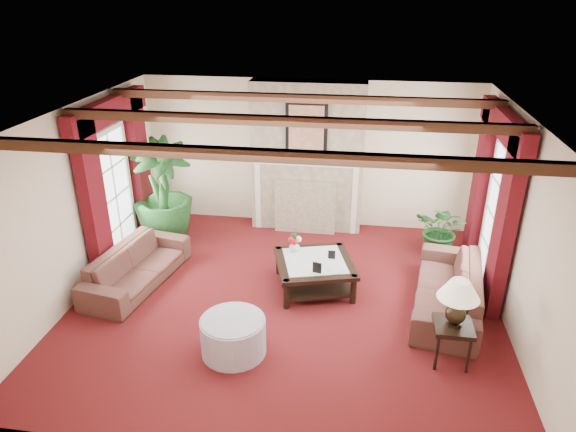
% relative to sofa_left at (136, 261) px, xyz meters
% --- Properties ---
extents(floor, '(6.00, 6.00, 0.00)m').
position_rel_sofa_left_xyz_m(floor, '(2.31, -0.15, -0.39)').
color(floor, '#4D0D11').
rests_on(floor, ground).
extents(ceiling, '(6.00, 6.00, 0.00)m').
position_rel_sofa_left_xyz_m(ceiling, '(2.31, -0.15, 2.31)').
color(ceiling, white).
rests_on(ceiling, floor).
extents(back_wall, '(6.00, 0.02, 2.70)m').
position_rel_sofa_left_xyz_m(back_wall, '(2.31, 2.60, 0.96)').
color(back_wall, beige).
rests_on(back_wall, ground).
extents(left_wall, '(0.02, 5.50, 2.70)m').
position_rel_sofa_left_xyz_m(left_wall, '(-0.69, -0.15, 0.96)').
color(left_wall, beige).
rests_on(left_wall, ground).
extents(right_wall, '(0.02, 5.50, 2.70)m').
position_rel_sofa_left_xyz_m(right_wall, '(5.31, -0.15, 0.96)').
color(right_wall, beige).
rests_on(right_wall, ground).
extents(ceiling_beams, '(6.00, 3.00, 0.12)m').
position_rel_sofa_left_xyz_m(ceiling_beams, '(2.31, -0.15, 2.25)').
color(ceiling_beams, '#351D11').
rests_on(ceiling_beams, ceiling).
extents(fireplace, '(2.00, 0.52, 2.70)m').
position_rel_sofa_left_xyz_m(fireplace, '(2.31, 2.40, 2.31)').
color(fireplace, tan).
rests_on(fireplace, ground).
extents(french_door_left, '(0.10, 1.10, 2.16)m').
position_rel_sofa_left_xyz_m(french_door_left, '(-0.66, 0.85, 1.74)').
color(french_door_left, white).
rests_on(french_door_left, ground).
extents(french_door_right, '(0.10, 1.10, 2.16)m').
position_rel_sofa_left_xyz_m(french_door_right, '(5.28, 0.85, 1.74)').
color(french_door_right, white).
rests_on(french_door_right, ground).
extents(curtains_left, '(0.20, 2.40, 2.55)m').
position_rel_sofa_left_xyz_m(curtains_left, '(-0.55, 0.85, 2.16)').
color(curtains_left, '#4B0A13').
rests_on(curtains_left, ground).
extents(curtains_right, '(0.20, 2.40, 2.55)m').
position_rel_sofa_left_xyz_m(curtains_right, '(5.17, 0.85, 2.16)').
color(curtains_right, '#4B0A13').
rests_on(curtains_right, ground).
extents(sofa_left, '(2.17, 1.24, 0.77)m').
position_rel_sofa_left_xyz_m(sofa_left, '(0.00, 0.00, 0.00)').
color(sofa_left, '#330E1B').
rests_on(sofa_left, ground).
extents(sofa_right, '(2.35, 1.29, 0.84)m').
position_rel_sofa_left_xyz_m(sofa_right, '(4.58, 0.03, 0.04)').
color(sofa_right, '#330E1B').
rests_on(sofa_right, ground).
extents(potted_palm, '(2.77, 2.80, 1.02)m').
position_rel_sofa_left_xyz_m(potted_palm, '(-0.10, 1.50, 0.12)').
color(potted_palm, black).
rests_on(potted_palm, ground).
extents(small_plant, '(1.56, 1.58, 0.72)m').
position_rel_sofa_left_xyz_m(small_plant, '(4.67, 1.60, -0.03)').
color(small_plant, black).
rests_on(small_plant, ground).
extents(coffee_table, '(1.36, 1.36, 0.45)m').
position_rel_sofa_left_xyz_m(coffee_table, '(2.68, 0.27, -0.16)').
color(coffee_table, black).
rests_on(coffee_table, ground).
extents(side_table, '(0.52, 0.52, 0.53)m').
position_rel_sofa_left_xyz_m(side_table, '(4.47, -1.15, -0.12)').
color(side_table, black).
rests_on(side_table, ground).
extents(ottoman, '(0.81, 0.81, 0.47)m').
position_rel_sofa_left_xyz_m(ottoman, '(1.84, -1.37, -0.15)').
color(ottoman, '#A299AD').
rests_on(ottoman, ground).
extents(table_lamp, '(0.48, 0.48, 0.62)m').
position_rel_sofa_left_xyz_m(table_lamp, '(4.47, -1.15, 0.46)').
color(table_lamp, black).
rests_on(table_lamp, side_table).
extents(flower_vase, '(0.27, 0.27, 0.16)m').
position_rel_sofa_left_xyz_m(flower_vase, '(2.34, 0.53, 0.15)').
color(flower_vase, silver).
rests_on(flower_vase, coffee_table).
extents(book, '(0.23, 0.23, 0.29)m').
position_rel_sofa_left_xyz_m(book, '(2.89, 0.01, 0.21)').
color(book, black).
rests_on(book, coffee_table).
extents(photo_frame_a, '(0.13, 0.05, 0.17)m').
position_rel_sofa_left_xyz_m(photo_frame_a, '(2.75, -0.08, 0.15)').
color(photo_frame_a, black).
rests_on(photo_frame_a, coffee_table).
extents(photo_frame_b, '(0.11, 0.02, 0.14)m').
position_rel_sofa_left_xyz_m(photo_frame_b, '(2.92, 0.36, 0.14)').
color(photo_frame_b, black).
rests_on(photo_frame_b, coffee_table).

